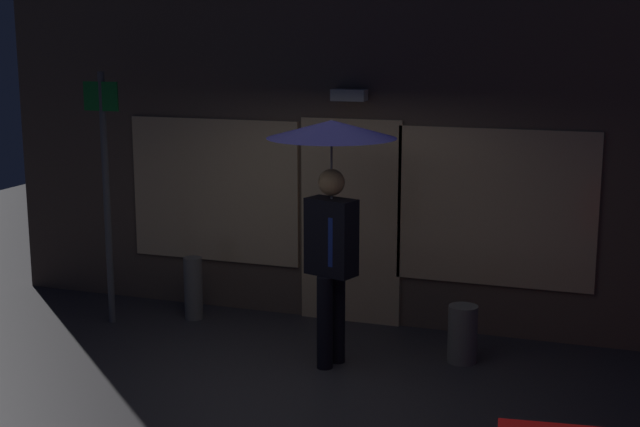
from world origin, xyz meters
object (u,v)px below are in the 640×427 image
object	(u,v)px
sidewalk_bollard	(462,334)
person_with_umbrella	(331,177)
street_sign_post	(106,185)
sidewalk_bollard_2	(193,288)

from	to	relation	value
sidewalk_bollard	person_with_umbrella	bearing A→B (deg)	-157.39
person_with_umbrella	sidewalk_bollard	distance (m)	1.96
street_sign_post	sidewalk_bollard	world-z (taller)	street_sign_post
person_with_umbrella	street_sign_post	xyz separation A→B (m)	(-2.64, 0.42, -0.28)
street_sign_post	sidewalk_bollard_2	world-z (taller)	street_sign_post
street_sign_post	sidewalk_bollard	bearing A→B (deg)	0.85
street_sign_post	sidewalk_bollard_2	distance (m)	1.46
person_with_umbrella	sidewalk_bollard	xyz separation A→B (m)	(1.15, 0.48, -1.52)
sidewalk_bollard_2	person_with_umbrella	bearing A→B (deg)	-24.10
person_with_umbrella	street_sign_post	size ratio (longest dim) A/B	0.86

